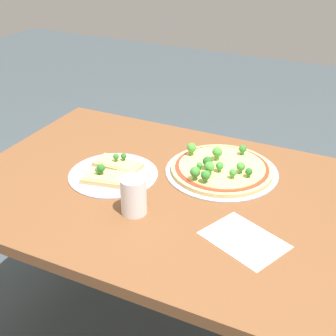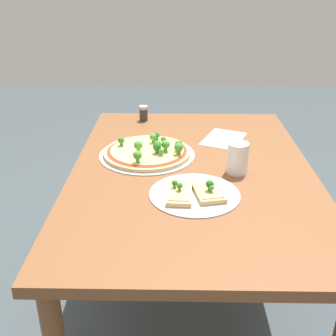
{
  "view_description": "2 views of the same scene",
  "coord_description": "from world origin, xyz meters",
  "px_view_note": "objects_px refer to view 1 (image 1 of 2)",
  "views": [
    {
      "loc": [
        0.56,
        -1.16,
        1.51
      ],
      "look_at": [
        -0.04,
        0.09,
        0.73
      ],
      "focal_mm": 50.0,
      "sensor_mm": 36.0,
      "label": 1
    },
    {
      "loc": [
        -1.43,
        0.07,
        1.39
      ],
      "look_at": [
        -0.04,
        0.09,
        0.73
      ],
      "focal_mm": 45.0,
      "sensor_mm": 36.0,
      "label": 2
    }
  ],
  "objects_px": {
    "dining_table": "(166,210)",
    "drinking_cup": "(134,196)",
    "pizza_tray_whole": "(221,168)",
    "pizza_tray_slice": "(112,171)"
  },
  "relations": [
    {
      "from": "pizza_tray_slice",
      "to": "drinking_cup",
      "type": "height_order",
      "value": "drinking_cup"
    },
    {
      "from": "drinking_cup",
      "to": "dining_table",
      "type": "bearing_deg",
      "value": 80.04
    },
    {
      "from": "dining_table",
      "to": "pizza_tray_slice",
      "type": "height_order",
      "value": "pizza_tray_slice"
    },
    {
      "from": "pizza_tray_whole",
      "to": "drinking_cup",
      "type": "bearing_deg",
      "value": -114.19
    },
    {
      "from": "dining_table",
      "to": "pizza_tray_whole",
      "type": "bearing_deg",
      "value": 54.91
    },
    {
      "from": "dining_table",
      "to": "pizza_tray_whole",
      "type": "xyz_separation_m",
      "value": [
        0.12,
        0.17,
        0.1
      ]
    },
    {
      "from": "pizza_tray_slice",
      "to": "dining_table",
      "type": "bearing_deg",
      "value": -0.95
    },
    {
      "from": "dining_table",
      "to": "pizza_tray_slice",
      "type": "distance_m",
      "value": 0.23
    },
    {
      "from": "pizza_tray_whole",
      "to": "drinking_cup",
      "type": "height_order",
      "value": "drinking_cup"
    },
    {
      "from": "dining_table",
      "to": "drinking_cup",
      "type": "xyz_separation_m",
      "value": [
        -0.03,
        -0.16,
        0.14
      ]
    }
  ]
}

